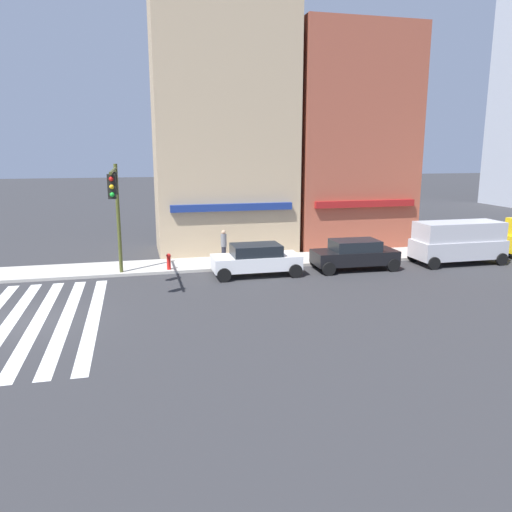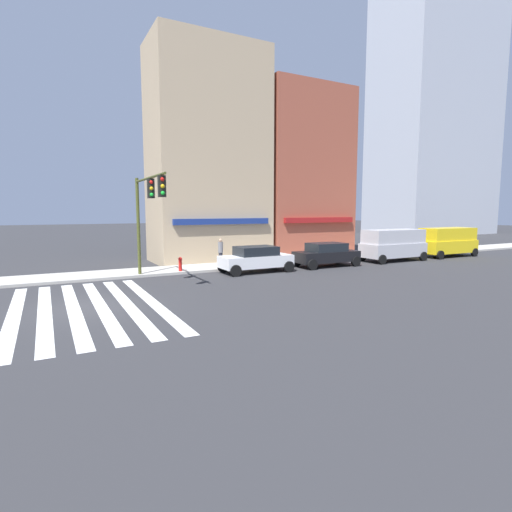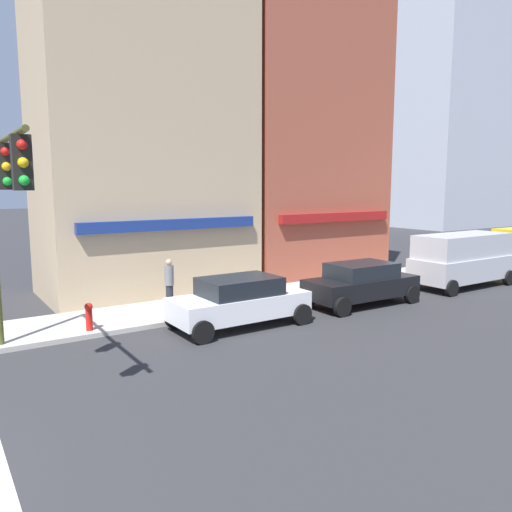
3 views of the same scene
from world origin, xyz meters
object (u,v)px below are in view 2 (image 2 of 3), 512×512
(van_yellow, at_px, (447,241))
(sedan_black, at_px, (326,254))
(fire_hydrant, at_px, (180,263))
(pedestrian_grey_coat, at_px, (221,251))
(sedan_white, at_px, (256,259))
(van_silver, at_px, (393,244))
(traffic_signal, at_px, (147,204))

(van_yellow, bearing_deg, sedan_black, -178.83)
(sedan_black, relative_size, fire_hydrant, 5.28)
(van_yellow, relative_size, pedestrian_grey_coat, 2.85)
(pedestrian_grey_coat, bearing_deg, van_yellow, 116.83)
(sedan_black, bearing_deg, sedan_white, -178.58)
(van_yellow, xyz_separation_m, pedestrian_grey_coat, (-18.76, 2.82, -0.21))
(sedan_white, height_order, sedan_black, same)
(sedan_white, bearing_deg, pedestrian_grey_coat, 111.96)
(sedan_white, height_order, fire_hydrant, sedan_white)
(van_silver, distance_m, van_yellow, 6.09)
(fire_hydrant, bearing_deg, van_silver, -6.16)
(van_yellow, bearing_deg, pedestrian_grey_coat, 172.62)
(sedan_white, xyz_separation_m, van_yellow, (17.62, -0.00, 0.44))
(van_silver, height_order, fire_hydrant, van_silver)
(sedan_white, distance_m, van_yellow, 17.62)
(sedan_black, distance_m, van_silver, 6.20)
(van_silver, distance_m, pedestrian_grey_coat, 12.98)
(traffic_signal, relative_size, pedestrian_grey_coat, 3.38)
(sedan_black, xyz_separation_m, fire_hydrant, (-9.58, 1.70, -0.23))
(sedan_white, distance_m, fire_hydrant, 4.56)
(sedan_black, bearing_deg, pedestrian_grey_coat, 157.94)
(van_silver, height_order, van_yellow, same)
(traffic_signal, distance_m, van_silver, 18.36)
(pedestrian_grey_coat, xyz_separation_m, fire_hydrant, (-3.09, -1.12, -0.46))
(sedan_black, height_order, fire_hydrant, sedan_black)
(sedan_white, distance_m, van_silver, 11.54)
(sedan_white, distance_m, sedan_black, 5.35)
(sedan_black, height_order, pedestrian_grey_coat, pedestrian_grey_coat)
(van_yellow, xyz_separation_m, fire_hydrant, (-21.85, 1.70, -0.67))
(sedan_black, relative_size, van_silver, 0.89)
(sedan_black, height_order, van_yellow, van_yellow)
(traffic_signal, xyz_separation_m, sedan_black, (11.96, 0.60, -3.26))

